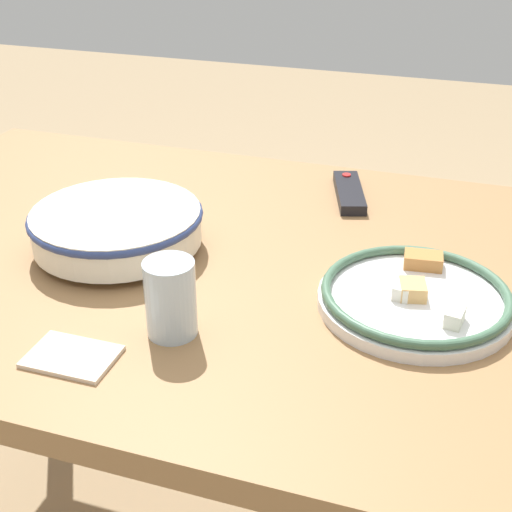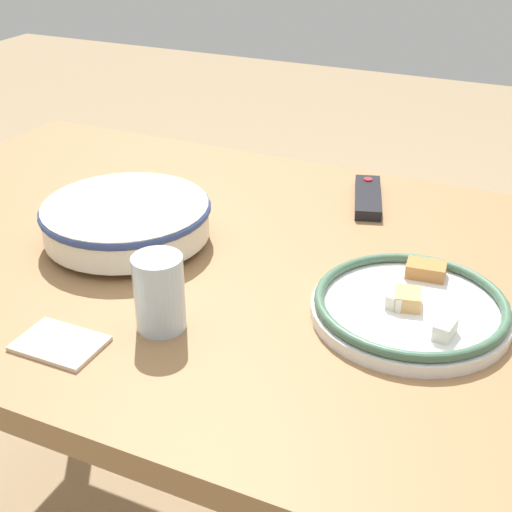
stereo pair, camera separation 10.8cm
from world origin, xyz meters
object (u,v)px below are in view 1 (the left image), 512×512
Objects in this scene: food_plate at (415,297)px; drinking_glass at (171,298)px; tv_remote at (349,192)px; noodle_bowl at (117,226)px.

drinking_glass reaches higher than food_plate.
drinking_glass reaches higher than tv_remote.
noodle_bowl is at bearing 176.61° from food_plate.
noodle_bowl is 0.27m from drinking_glass.
food_plate is at bearing 28.60° from drinking_glass.
noodle_bowl is 0.49m from food_plate.
noodle_bowl is 0.45m from tv_remote.
tv_remote is at bearing 115.51° from food_plate.
tv_remote is (-0.17, 0.35, -0.01)m from food_plate.
drinking_glass is (-0.14, -0.51, 0.04)m from tv_remote.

